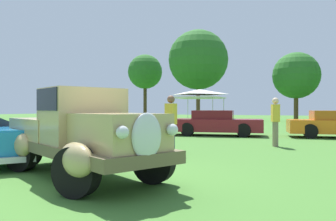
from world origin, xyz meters
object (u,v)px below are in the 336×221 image
Objects in this scene: spectator_far_side at (275,120)px; canopy_tent_left_field at (199,93)px; feature_pickup_truck at (81,132)px; show_car_burgundy at (216,123)px; show_car_yellow at (89,119)px; spectator_near_truck at (171,123)px.

canopy_tent_left_field is at bearing 120.59° from spectator_far_side.
feature_pickup_truck is at bearing -78.32° from canopy_tent_left_field.
feature_pickup_truck reaches higher than show_car_burgundy.
feature_pickup_truck is at bearing -112.54° from spectator_far_side.
show_car_burgundy is 4.89m from spectator_far_side.
canopy_tent_left_field reaches higher than show_car_yellow.
spectator_near_truck is at bearing -42.28° from show_car_yellow.
show_car_burgundy is 2.71× the size of spectator_far_side.
spectator_near_truck is at bearing -84.38° from show_car_burgundy.
show_car_yellow is 2.48× the size of spectator_near_truck.
spectator_far_side reaches higher than show_car_burgundy.
feature_pickup_truck is 1.11× the size of show_car_yellow.
show_car_burgundy is (-0.34, 10.56, -0.27)m from feature_pickup_truck.
spectator_near_truck reaches higher than show_car_yellow.
spectator_far_side is 12.97m from canopy_tent_left_field.
spectator_far_side is at bearing 53.19° from spectator_near_truck.
feature_pickup_truck is 7.42m from spectator_far_side.
spectator_far_side is at bearing -24.18° from show_car_yellow.
show_car_yellow is at bearing 168.95° from show_car_burgundy.
show_car_yellow is at bearing 137.72° from spectator_near_truck.
canopy_tent_left_field is (5.59, 5.63, 1.83)m from show_car_yellow.
spectator_far_side is at bearing 67.46° from feature_pickup_truck.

